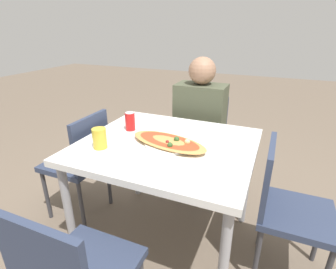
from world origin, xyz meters
TOP-DOWN VIEW (x-y plane):
  - ground_plane at (0.00, 0.00)m, footprint 14.00×14.00m
  - dining_table at (0.00, 0.00)m, footprint 1.04×0.93m
  - chair_far_seated at (0.01, 0.79)m, footprint 0.40×0.40m
  - chair_side_left at (-0.72, 0.01)m, footprint 0.40×0.40m
  - chair_side_right at (0.72, 0.03)m, footprint 0.40×0.40m
  - person_seated at (0.01, 0.68)m, footprint 0.41×0.27m
  - pizza_main at (0.02, -0.03)m, footprint 0.54×0.32m
  - soda_can at (-0.31, 0.10)m, footprint 0.07×0.07m
  - drink_glass at (-0.33, -0.22)m, footprint 0.08×0.08m

SIDE VIEW (x-z plane):
  - ground_plane at x=0.00m, z-range 0.00..0.00m
  - chair_far_seated at x=0.01m, z-range 0.07..0.92m
  - chair_side_left at x=-0.72m, z-range 0.07..0.92m
  - chair_side_right at x=0.72m, z-range 0.07..0.92m
  - dining_table at x=0.00m, z-range 0.30..1.06m
  - person_seated at x=0.01m, z-range 0.11..1.32m
  - pizza_main at x=0.02m, z-range 0.75..0.81m
  - drink_glass at x=-0.33m, z-range 0.76..0.88m
  - soda_can at x=-0.31m, z-range 0.76..0.89m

